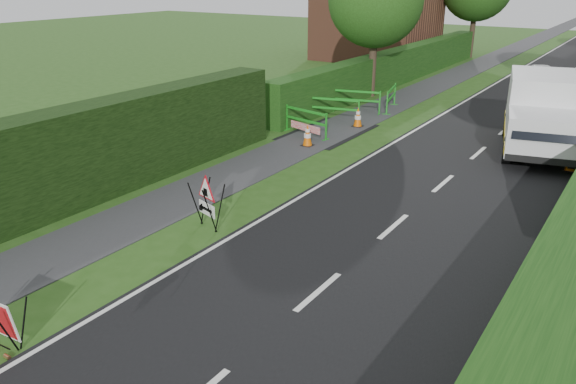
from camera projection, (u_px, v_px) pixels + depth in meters
The scene contains 18 objects.
ground at pixel (184, 278), 11.13m from camera, with size 120.00×120.00×0.00m, color #264C15.
footpath at pixel (496, 57), 39.82m from camera, with size 2.00×90.00×0.02m, color #2D2D30.
hedge_west_near at pixel (33, 220), 13.70m from camera, with size 1.10×18.00×2.50m, color black.
hedge_west_far at pixel (396, 83), 30.77m from camera, with size 1.00×24.00×1.80m, color #14380F.
house_west at pixel (378, 15), 38.49m from camera, with size 7.50×7.40×7.88m.
triangle_sign at pixel (206, 198), 12.99m from camera, with size 0.95×0.95×1.13m.
works_van at pixel (541, 112), 18.68m from camera, with size 3.27×5.71×2.46m.
traffic_cone_0 at pixel (572, 159), 16.97m from camera, with size 0.38×0.38×0.79m.
traffic_cone_1 at pixel (574, 135), 19.48m from camera, with size 0.38×0.38×0.79m.
traffic_cone_3 at pixel (308, 135), 19.42m from camera, with size 0.38×0.38×0.79m.
traffic_cone_4 at pixel (358, 117), 21.84m from camera, with size 0.38×0.38×0.79m.
ped_barrier_0 at pixel (306, 119), 20.64m from camera, with size 2.09×0.76×1.00m.
ped_barrier_1 at pixel (334, 107), 22.49m from camera, with size 2.08×0.82×1.00m.
ped_barrier_2 at pixel (357, 98), 23.97m from camera, with size 2.08×0.86×1.00m.
ped_barrier_3 at pixel (391, 96), 24.48m from camera, with size 0.84×2.08×1.00m.
redwhite_plank at pixel (305, 139), 20.34m from camera, with size 1.50×0.04×0.25m, color red.
litter_can at pixel (7, 358), 8.80m from camera, with size 0.07×0.07×0.12m, color #BF7F4C.
hatchback_car at pixel (542, 76), 29.51m from camera, with size 1.35×3.35×1.14m, color white.
Camera 1 is at (7.10, -6.97, 5.65)m, focal length 35.00 mm.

